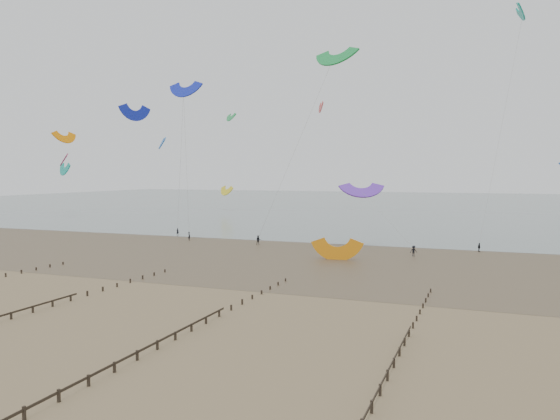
{
  "coord_description": "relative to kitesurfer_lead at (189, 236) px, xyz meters",
  "views": [
    {
      "loc": [
        27.99,
        -52.69,
        13.84
      ],
      "look_at": [
        -2.88,
        28.0,
        8.0
      ],
      "focal_mm": 35.0,
      "sensor_mm": 36.0,
      "label": 1
    }
  ],
  "objects": [
    {
      "name": "kitesurfer_lead",
      "position": [
        0.0,
        0.0,
        0.0
      ],
      "size": [
        0.77,
        0.75,
        1.78
      ],
      "primitive_type": "imported",
      "rotation": [
        0.0,
        0.0,
        2.42
      ],
      "color": "black",
      "rests_on": "ground"
    },
    {
      "name": "grounded_kite",
      "position": [
        35.05,
        -13.64,
        -0.89
      ],
      "size": [
        7.49,
        6.13,
        3.82
      ],
      "primitive_type": null,
      "rotation": [
        1.54,
        0.0,
        0.11
      ],
      "color": "orange",
      "rests_on": "ground"
    },
    {
      "name": "ground",
      "position": [
        29.46,
        -45.02,
        -0.89
      ],
      "size": [
        500.0,
        500.0,
        0.0
      ],
      "primitive_type": "plane",
      "color": "brown",
      "rests_on": "ground"
    },
    {
      "name": "kites_airborne",
      "position": [
        4.95,
        42.37,
        21.25
      ],
      "size": [
        235.32,
        123.68,
        42.56
      ],
      "color": "#16953E",
      "rests_on": "ground"
    },
    {
      "name": "kitesurfers",
      "position": [
        66.15,
        2.95,
        -0.0
      ],
      "size": [
        113.13,
        22.27,
        1.89
      ],
      "color": "black",
      "rests_on": "ground"
    },
    {
      "name": "sea_and_shore",
      "position": [
        25.38,
        -10.62,
        -0.88
      ],
      "size": [
        500.0,
        665.0,
        0.03
      ],
      "color": "#475654",
      "rests_on": "ground"
    },
    {
      "name": "groynes",
      "position": [
        33.46,
        -64.07,
        -0.42
      ],
      "size": [
        72.16,
        50.16,
        1.0
      ],
      "color": "black",
      "rests_on": "ground"
    }
  ]
}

